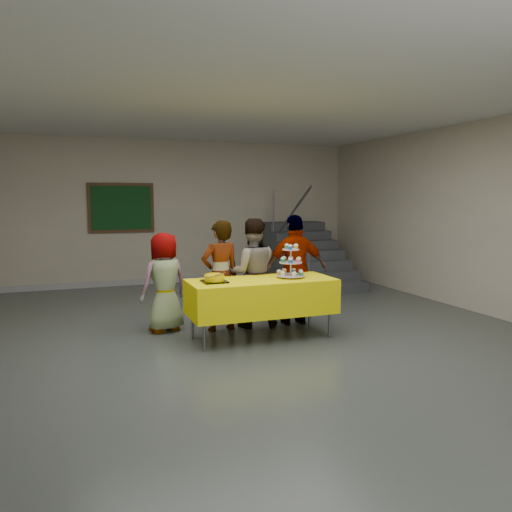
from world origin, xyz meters
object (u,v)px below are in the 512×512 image
Objects in this scene: bake_table at (261,296)px; noticeboard at (121,208)px; bear_cake at (214,278)px; schoolchild_d at (296,270)px; schoolchild_a at (165,282)px; staircase at (304,259)px; schoolchild_b at (220,276)px; cupcake_stand at (291,265)px; schoolchild_c at (252,273)px.

noticeboard reaches higher than bake_table.
schoolchild_d is (1.35, 0.50, -0.04)m from bear_cake.
schoolchild_a is 4.58m from staircase.
bake_table is 0.68m from bear_cake.
staircase is (1.70, 3.21, -0.30)m from schoolchild_d.
staircase is at bearing -140.21° from schoolchild_b.
cupcake_stand is 1.24× the size of bear_cake.
schoolchild_c reaches higher than bake_table.
schoolchild_d is 4.59m from noticeboard.
schoolchild_d reaches higher than schoolchild_b.
staircase is (2.33, 3.12, -0.28)m from schoolchild_c.
schoolchild_b is 0.96× the size of schoolchild_d.
schoolchild_d is at bearing 152.28° from schoolchild_a.
schoolchild_a is at bearing -27.13° from schoolchild_b.
cupcake_stand is at bearing -69.65° from noticeboard.
bake_table is 4.43m from staircase.
bake_table is 1.23× the size of schoolchild_c.
bear_cake is 0.23× the size of schoolchild_d.
noticeboard reaches higher than schoolchild_a.
staircase is at bearing 56.91° from bake_table.
schoolchild_a is at bearing 144.42° from bake_table.
staircase reaches higher than schoolchild_c.
bear_cake is at bearing 57.59° from schoolchild_b.
staircase reaches higher than bear_cake.
staircase reaches higher than schoolchild_a.
schoolchild_b is 0.99× the size of schoolchild_c.
schoolchild_b is at bearing 19.01° from schoolchild_c.
bake_table is 1.39× the size of schoolchild_a.
schoolchild_b is (0.24, 0.54, -0.07)m from bear_cake.
bear_cake is at bearing 179.49° from cupcake_stand.
schoolchild_c is 0.64× the size of staircase.
schoolchild_d is at bearing -174.51° from schoolchild_c.
schoolchild_d is at bearing -63.70° from noticeboard.
schoolchild_d reaches higher than schoolchild_c.
schoolchild_c reaches higher than schoolchild_a.
bear_cake is at bearing 53.02° from schoolchild_c.
bear_cake is 4.81m from staircase.
schoolchild_b reaches higher than cupcake_stand.
bake_table is 0.64m from schoolchild_c.
cupcake_stand is 0.70m from schoolchild_c.
noticeboard is at bearing 167.27° from staircase.
schoolchild_b is (-0.39, 0.55, 0.20)m from bake_table.
bake_table is 1.45× the size of noticeboard.
schoolchild_a reaches higher than cupcake_stand.
bear_cake is 0.28× the size of noticeboard.
cupcake_stand is 0.28× the size of schoolchild_d.
noticeboard is (-3.70, 0.84, 1.11)m from staircase.
schoolchild_c is (-0.32, 0.60, -0.17)m from cupcake_stand.
bear_cake is 0.15× the size of staircase.
schoolchild_a is at bearing 4.35° from schoolchild_c.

